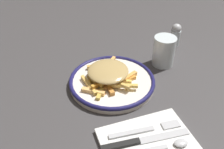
{
  "coord_description": "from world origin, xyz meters",
  "views": [
    {
      "loc": [
        0.54,
        -0.2,
        0.47
      ],
      "look_at": [
        0.0,
        0.0,
        0.04
      ],
      "focal_mm": 39.75,
      "sensor_mm": 36.0,
      "label": 1
    }
  ],
  "objects_px": {
    "spoon": "(167,146)",
    "salt_shaker": "(175,35)",
    "knife": "(138,141)",
    "plate": "(112,81)",
    "water_glass": "(164,51)",
    "fork": "(145,130)",
    "napkin": "(146,142)",
    "fries_heap": "(108,74)"
  },
  "relations": [
    {
      "from": "fork",
      "to": "water_glass",
      "type": "xyz_separation_m",
      "value": [
        -0.25,
        0.19,
        0.03
      ]
    },
    {
      "from": "napkin",
      "to": "salt_shaker",
      "type": "height_order",
      "value": "salt_shaker"
    },
    {
      "from": "knife",
      "to": "fork",
      "type": "bearing_deg",
      "value": 128.54
    },
    {
      "from": "plate",
      "to": "water_glass",
      "type": "height_order",
      "value": "water_glass"
    },
    {
      "from": "knife",
      "to": "salt_shaker",
      "type": "bearing_deg",
      "value": 138.55
    },
    {
      "from": "fries_heap",
      "to": "napkin",
      "type": "relative_size",
      "value": 0.86
    },
    {
      "from": "plate",
      "to": "spoon",
      "type": "height_order",
      "value": "same"
    },
    {
      "from": "spoon",
      "to": "plate",
      "type": "bearing_deg",
      "value": -173.35
    },
    {
      "from": "fries_heap",
      "to": "napkin",
      "type": "height_order",
      "value": "fries_heap"
    },
    {
      "from": "spoon",
      "to": "fork",
      "type": "bearing_deg",
      "value": -159.3
    },
    {
      "from": "spoon",
      "to": "water_glass",
      "type": "height_order",
      "value": "water_glass"
    },
    {
      "from": "salt_shaker",
      "to": "napkin",
      "type": "bearing_deg",
      "value": -39.59
    },
    {
      "from": "plate",
      "to": "salt_shaker",
      "type": "distance_m",
      "value": 0.33
    },
    {
      "from": "fork",
      "to": "salt_shaker",
      "type": "bearing_deg",
      "value": 139.43
    },
    {
      "from": "napkin",
      "to": "salt_shaker",
      "type": "bearing_deg",
      "value": 140.41
    },
    {
      "from": "fork",
      "to": "spoon",
      "type": "distance_m",
      "value": 0.06
    },
    {
      "from": "plate",
      "to": "water_glass",
      "type": "xyz_separation_m",
      "value": [
        -0.04,
        0.2,
        0.04
      ]
    },
    {
      "from": "plate",
      "to": "knife",
      "type": "height_order",
      "value": "plate"
    },
    {
      "from": "napkin",
      "to": "spoon",
      "type": "height_order",
      "value": "spoon"
    },
    {
      "from": "spoon",
      "to": "water_glass",
      "type": "bearing_deg",
      "value": 151.65
    },
    {
      "from": "fries_heap",
      "to": "salt_shaker",
      "type": "distance_m",
      "value": 0.34
    },
    {
      "from": "plate",
      "to": "napkin",
      "type": "relative_size",
      "value": 1.21
    },
    {
      "from": "napkin",
      "to": "spoon",
      "type": "distance_m",
      "value": 0.05
    },
    {
      "from": "fries_heap",
      "to": "napkin",
      "type": "bearing_deg",
      "value": 1.51
    },
    {
      "from": "knife",
      "to": "spoon",
      "type": "distance_m",
      "value": 0.06
    },
    {
      "from": "plate",
      "to": "salt_shaker",
      "type": "relative_size",
      "value": 3.01
    },
    {
      "from": "water_glass",
      "to": "salt_shaker",
      "type": "xyz_separation_m",
      "value": [
        -0.09,
        0.1,
        -0.01
      ]
    },
    {
      "from": "napkin",
      "to": "spoon",
      "type": "bearing_deg",
      "value": 46.57
    },
    {
      "from": "fries_heap",
      "to": "spoon",
      "type": "distance_m",
      "value": 0.27
    },
    {
      "from": "napkin",
      "to": "spoon",
      "type": "xyz_separation_m",
      "value": [
        0.03,
        0.03,
        0.01
      ]
    },
    {
      "from": "knife",
      "to": "fries_heap",
      "type": "bearing_deg",
      "value": 176.86
    },
    {
      "from": "spoon",
      "to": "salt_shaker",
      "type": "xyz_separation_m",
      "value": [
        -0.4,
        0.27,
        0.03
      ]
    },
    {
      "from": "plate",
      "to": "water_glass",
      "type": "distance_m",
      "value": 0.2
    },
    {
      "from": "spoon",
      "to": "knife",
      "type": "bearing_deg",
      "value": -123.07
    },
    {
      "from": "plate",
      "to": "napkin",
      "type": "distance_m",
      "value": 0.23
    },
    {
      "from": "fries_heap",
      "to": "fork",
      "type": "height_order",
      "value": "fries_heap"
    },
    {
      "from": "knife",
      "to": "water_glass",
      "type": "bearing_deg",
      "value": 141.12
    },
    {
      "from": "plate",
      "to": "salt_shaker",
      "type": "height_order",
      "value": "salt_shaker"
    },
    {
      "from": "fork",
      "to": "knife",
      "type": "height_order",
      "value": "knife"
    },
    {
      "from": "plate",
      "to": "fries_heap",
      "type": "distance_m",
      "value": 0.03
    },
    {
      "from": "spoon",
      "to": "salt_shaker",
      "type": "distance_m",
      "value": 0.48
    },
    {
      "from": "napkin",
      "to": "knife",
      "type": "relative_size",
      "value": 0.99
    }
  ]
}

